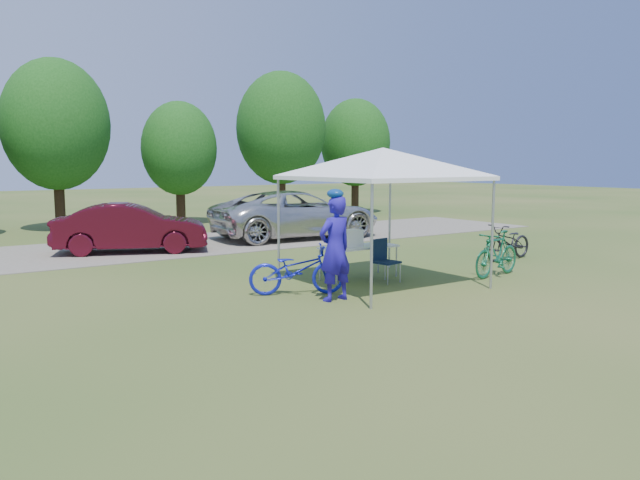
% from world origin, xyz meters
% --- Properties ---
extents(ground, '(100.00, 100.00, 0.00)m').
position_xyz_m(ground, '(0.00, 0.00, 0.00)').
color(ground, '#2D5119').
rests_on(ground, ground).
extents(gravel_strip, '(24.00, 5.00, 0.02)m').
position_xyz_m(gravel_strip, '(0.00, 8.00, 0.01)').
color(gravel_strip, gray).
rests_on(gravel_strip, ground).
extents(canopy, '(4.53, 4.53, 3.00)m').
position_xyz_m(canopy, '(0.00, 0.00, 2.65)').
color(canopy, '#A5A5AA').
rests_on(canopy, ground).
extents(treeline, '(24.89, 4.28, 6.30)m').
position_xyz_m(treeline, '(-0.29, 14.05, 3.53)').
color(treeline, '#382314').
rests_on(treeline, ground).
extents(folding_table, '(1.68, 0.70, 0.69)m').
position_xyz_m(folding_table, '(0.06, 0.82, 0.65)').
color(folding_table, white).
rests_on(folding_table, ground).
extents(folding_chair, '(0.52, 0.54, 0.88)m').
position_xyz_m(folding_chair, '(0.24, 0.24, 0.52)').
color(folding_chair, black).
rests_on(folding_chair, ground).
extents(cooler, '(0.49, 0.33, 0.35)m').
position_xyz_m(cooler, '(-0.17, 0.82, 0.87)').
color(cooler, white).
rests_on(cooler, folding_table).
extents(ice_cream_cup, '(0.08, 0.08, 0.06)m').
position_xyz_m(ice_cream_cup, '(0.39, 0.77, 0.72)').
color(ice_cream_cup, gold).
rests_on(ice_cream_cup, folding_table).
extents(cyclist, '(0.71, 0.50, 1.87)m').
position_xyz_m(cyclist, '(-1.61, -0.63, 0.93)').
color(cyclist, '#2214A9').
rests_on(cyclist, ground).
extents(bike_blue, '(1.86, 1.34, 0.93)m').
position_xyz_m(bike_blue, '(-1.89, 0.19, 0.46)').
color(bike_blue, '#141CB6').
rests_on(bike_blue, ground).
extents(bike_green, '(1.69, 0.71, 0.98)m').
position_xyz_m(bike_green, '(2.64, -0.69, 0.49)').
color(bike_green, '#15613E').
rests_on(bike_green, ground).
extents(bike_dark, '(1.77, 0.74, 0.91)m').
position_xyz_m(bike_dark, '(4.73, 0.65, 0.45)').
color(bike_dark, black).
rests_on(bike_dark, ground).
extents(minivan, '(5.68, 2.98, 1.53)m').
position_xyz_m(minivan, '(2.74, 7.47, 0.78)').
color(minivan, silver).
rests_on(minivan, gravel_strip).
extents(sedan, '(4.25, 2.80, 1.32)m').
position_xyz_m(sedan, '(-2.69, 7.28, 0.68)').
color(sedan, '#490C19').
rests_on(sedan, gravel_strip).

